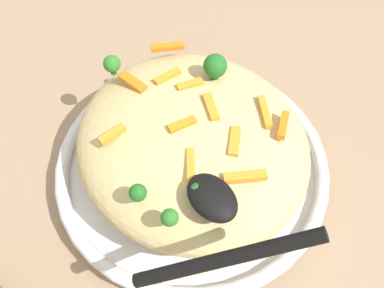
# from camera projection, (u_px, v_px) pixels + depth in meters

# --- Properties ---
(ground_plane) EXTENTS (2.40, 2.40, 0.00)m
(ground_plane) POSITION_uv_depth(u_px,v_px,m) (192.00, 175.00, 0.55)
(ground_plane) COLOR #9E7F60
(serving_bowl) EXTENTS (0.33, 0.33, 0.04)m
(serving_bowl) POSITION_uv_depth(u_px,v_px,m) (192.00, 167.00, 0.53)
(serving_bowl) COLOR silver
(serving_bowl) RESTS_ON ground_plane
(pasta_mound) EXTENTS (0.27, 0.25, 0.09)m
(pasta_mound) POSITION_uv_depth(u_px,v_px,m) (192.00, 143.00, 0.49)
(pasta_mound) COLOR #D1BA7A
(pasta_mound) RESTS_ON serving_bowl
(carrot_piece_0) EXTENTS (0.01, 0.03, 0.01)m
(carrot_piece_0) POSITION_uv_depth(u_px,v_px,m) (179.00, 121.00, 0.45)
(carrot_piece_0) COLOR orange
(carrot_piece_0) RESTS_ON pasta_mound
(carrot_piece_1) EXTENTS (0.04, 0.03, 0.01)m
(carrot_piece_1) POSITION_uv_depth(u_px,v_px,m) (191.00, 168.00, 0.42)
(carrot_piece_1) COLOR orange
(carrot_piece_1) RESTS_ON pasta_mound
(carrot_piece_2) EXTENTS (0.01, 0.03, 0.01)m
(carrot_piece_2) POSITION_uv_depth(u_px,v_px,m) (112.00, 134.00, 0.45)
(carrot_piece_2) COLOR orange
(carrot_piece_2) RESTS_ON pasta_mound
(carrot_piece_3) EXTENTS (0.04, 0.02, 0.01)m
(carrot_piece_3) POSITION_uv_depth(u_px,v_px,m) (209.00, 105.00, 0.46)
(carrot_piece_3) COLOR orange
(carrot_piece_3) RESTS_ON pasta_mound
(carrot_piece_4) EXTENTS (0.04, 0.02, 0.01)m
(carrot_piece_4) POSITION_uv_depth(u_px,v_px,m) (133.00, 82.00, 0.49)
(carrot_piece_4) COLOR orange
(carrot_piece_4) RESTS_ON pasta_mound
(carrot_piece_5) EXTENTS (0.03, 0.03, 0.01)m
(carrot_piece_5) POSITION_uv_depth(u_px,v_px,m) (283.00, 125.00, 0.45)
(carrot_piece_5) COLOR orange
(carrot_piece_5) RESTS_ON pasta_mound
(carrot_piece_6) EXTENTS (0.03, 0.03, 0.01)m
(carrot_piece_6) POSITION_uv_depth(u_px,v_px,m) (235.00, 141.00, 0.44)
(carrot_piece_6) COLOR orange
(carrot_piece_6) RESTS_ON pasta_mound
(carrot_piece_7) EXTENTS (0.03, 0.04, 0.01)m
(carrot_piece_7) POSITION_uv_depth(u_px,v_px,m) (244.00, 178.00, 0.42)
(carrot_piece_7) COLOR orange
(carrot_piece_7) RESTS_ON pasta_mound
(carrot_piece_8) EXTENTS (0.02, 0.03, 0.01)m
(carrot_piece_8) POSITION_uv_depth(u_px,v_px,m) (190.00, 85.00, 0.48)
(carrot_piece_8) COLOR orange
(carrot_piece_8) RESTS_ON pasta_mound
(carrot_piece_9) EXTENTS (0.04, 0.03, 0.01)m
(carrot_piece_9) POSITION_uv_depth(u_px,v_px,m) (265.00, 112.00, 0.47)
(carrot_piece_9) COLOR orange
(carrot_piece_9) RESTS_ON pasta_mound
(carrot_piece_10) EXTENTS (0.01, 0.03, 0.01)m
(carrot_piece_10) POSITION_uv_depth(u_px,v_px,m) (167.00, 77.00, 0.49)
(carrot_piece_10) COLOR orange
(carrot_piece_10) RESTS_ON pasta_mound
(carrot_piece_11) EXTENTS (0.03, 0.04, 0.01)m
(carrot_piece_11) POSITION_uv_depth(u_px,v_px,m) (167.00, 47.00, 0.52)
(carrot_piece_11) COLOR orange
(carrot_piece_11) RESTS_ON pasta_mound
(broccoli_floret_0) EXTENTS (0.02, 0.02, 0.02)m
(broccoli_floret_0) POSITION_uv_depth(u_px,v_px,m) (197.00, 190.00, 0.40)
(broccoli_floret_0) COLOR #205B1C
(broccoli_floret_0) RESTS_ON pasta_mound
(broccoli_floret_1) EXTENTS (0.03, 0.03, 0.03)m
(broccoli_floret_1) POSITION_uv_depth(u_px,v_px,m) (215.00, 66.00, 0.48)
(broccoli_floret_1) COLOR #205B1C
(broccoli_floret_1) RESTS_ON pasta_mound
(broccoli_floret_2) EXTENTS (0.02, 0.02, 0.02)m
(broccoli_floret_2) POSITION_uv_depth(u_px,v_px,m) (112.00, 64.00, 0.49)
(broccoli_floret_2) COLOR #296820
(broccoli_floret_2) RESTS_ON pasta_mound
(broccoli_floret_3) EXTENTS (0.02, 0.02, 0.02)m
(broccoli_floret_3) POSITION_uv_depth(u_px,v_px,m) (138.00, 193.00, 0.40)
(broccoli_floret_3) COLOR #205B1C
(broccoli_floret_3) RESTS_ON pasta_mound
(broccoli_floret_4) EXTENTS (0.02, 0.02, 0.02)m
(broccoli_floret_4) POSITION_uv_depth(u_px,v_px,m) (170.00, 218.00, 0.39)
(broccoli_floret_4) COLOR #296820
(broccoli_floret_4) RESTS_ON pasta_mound
(serving_spoon) EXTENTS (0.13, 0.13, 0.08)m
(serving_spoon) POSITION_uv_depth(u_px,v_px,m) (216.00, 217.00, 0.37)
(serving_spoon) COLOR black
(serving_spoon) RESTS_ON pasta_mound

